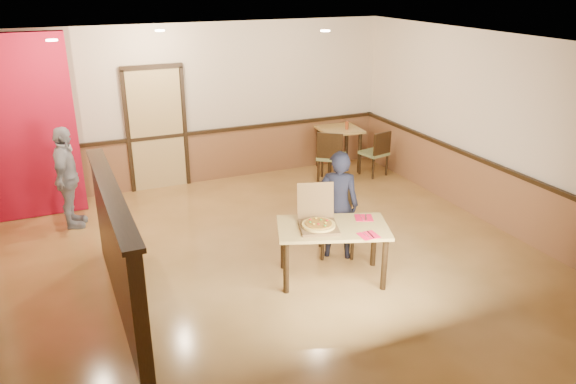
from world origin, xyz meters
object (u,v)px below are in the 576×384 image
(diner, at_px, (338,205))
(passerby, at_px, (67,178))
(condiment, at_px, (347,125))
(diner_chair, at_px, (336,216))
(pizza_box, at_px, (318,222))
(main_table, at_px, (333,234))
(side_chair_right, at_px, (377,152))
(side_table, at_px, (339,137))
(side_chair_left, at_px, (331,155))

(diner, xyz_separation_m, passerby, (-3.17, 2.44, 0.03))
(passerby, height_order, condiment, passerby)
(diner_chair, height_order, pizza_box, pizza_box)
(main_table, xyz_separation_m, condiment, (2.17, 3.53, 0.29))
(pizza_box, bearing_deg, diner, 57.99)
(side_chair_right, xyz_separation_m, condiment, (-0.37, 0.49, 0.42))
(pizza_box, relative_size, condiment, 4.27)
(diner_chair, relative_size, pizza_box, 1.50)
(side_chair_right, height_order, side_table, side_chair_right)
(diner_chair, distance_m, pizza_box, 0.85)
(side_chair_left, xyz_separation_m, passerby, (-4.41, -0.10, 0.24))
(diner_chair, distance_m, condiment, 3.41)
(side_table, xyz_separation_m, pizza_box, (-2.25, -3.59, 0.14))
(diner_chair, xyz_separation_m, diner, (-0.05, -0.14, 0.22))
(side_chair_left, bearing_deg, diner_chair, 100.62)
(main_table, height_order, diner, diner)
(passerby, xyz_separation_m, condiment, (5.00, 0.59, 0.13))
(diner, xyz_separation_m, pizza_box, (-0.51, -0.44, 0.03))
(side_table, distance_m, pizza_box, 4.24)
(condiment, bearing_deg, diner_chair, -121.52)
(diner_chair, distance_m, side_chair_right, 3.22)
(pizza_box, distance_m, condiment, 4.19)
(side_table, bearing_deg, diner, -118.78)
(side_chair_right, bearing_deg, condiment, -65.95)
(side_chair_left, relative_size, pizza_box, 1.51)
(diner_chair, distance_m, side_chair_left, 2.68)
(side_chair_left, height_order, diner, diner)
(side_chair_right, relative_size, pizza_box, 1.35)
(side_table, relative_size, diner, 0.56)
(passerby, bearing_deg, pizza_box, -123.25)
(side_table, xyz_separation_m, condiment, (0.09, -0.12, 0.26))
(passerby, bearing_deg, diner, -113.51)
(diner_chair, bearing_deg, condiment, 80.79)
(diner, bearing_deg, diner_chair, -79.51)
(side_chair_right, bearing_deg, side_table, -65.97)
(passerby, bearing_deg, side_table, -67.71)
(side_chair_left, bearing_deg, main_table, 99.42)
(diner_chair, relative_size, diner, 0.65)
(side_chair_left, xyz_separation_m, condiment, (0.59, 0.48, 0.37))
(main_table, relative_size, condiment, 10.07)
(side_chair_left, distance_m, passerby, 4.42)
(side_chair_left, relative_size, diner, 0.65)
(side_table, relative_size, condiment, 5.54)
(main_table, bearing_deg, diner_chair, 78.34)
(main_table, relative_size, side_chair_right, 1.75)
(diner_chair, xyz_separation_m, side_table, (1.68, 3.01, 0.11))
(main_table, relative_size, passerby, 0.98)
(pizza_box, height_order, condiment, pizza_box)
(side_chair_right, xyz_separation_m, diner, (-2.20, -2.54, 0.27))
(side_chair_left, relative_size, side_table, 1.16)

